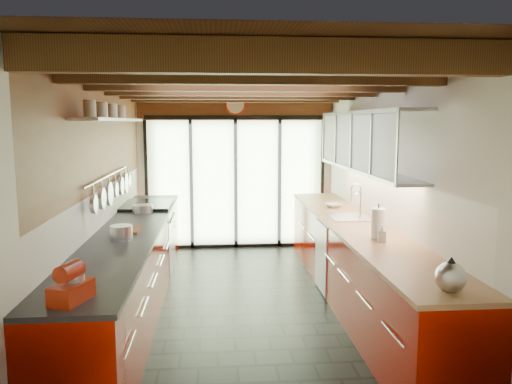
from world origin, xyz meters
TOP-DOWN VIEW (x-y plane):
  - ground at (0.00, 0.00)m, footprint 5.50×5.50m
  - room_shell at (0.00, 0.00)m, footprint 5.50×5.50m
  - ceiling_beams at (-0.00, 0.38)m, footprint 3.14×5.06m
  - glass_door at (0.00, 2.69)m, footprint 2.95×0.10m
  - left_counter at (-1.28, 0.00)m, footprint 0.68×5.00m
  - range_stove at (-1.28, 1.45)m, footprint 0.66×0.90m
  - right_counter at (1.27, 0.00)m, footprint 0.68×5.00m
  - sink_assembly at (1.29, 0.40)m, footprint 0.45×0.52m
  - upper_cabinets_right at (1.43, 0.30)m, footprint 0.34×3.00m
  - left_wall_fixtures at (-1.47, 0.29)m, footprint 0.28×2.60m
  - stand_mixer at (-1.27, -2.24)m, footprint 0.26×0.33m
  - pot_large at (-1.27, -0.50)m, footprint 0.27×0.27m
  - pot_small at (-1.27, 0.98)m, footprint 0.29×0.29m
  - cutting_board at (-1.27, -0.16)m, footprint 0.26×0.36m
  - kettle at (1.27, -2.25)m, footprint 0.22×0.27m
  - paper_towel at (1.27, -0.71)m, footprint 0.14×0.14m
  - soap_bottle at (1.27, -0.83)m, footprint 0.09×0.09m
  - bowl at (1.27, 1.14)m, footprint 0.27×0.27m

SIDE VIEW (x-z plane):
  - ground at x=0.00m, z-range 0.00..0.00m
  - right_counter at x=1.27m, z-range 0.00..0.92m
  - left_counter at x=-1.28m, z-range 0.00..0.92m
  - range_stove at x=-1.28m, z-range -0.01..0.96m
  - cutting_board at x=-1.27m, z-range 0.92..0.95m
  - bowl at x=1.27m, z-range 0.92..0.97m
  - sink_assembly at x=1.29m, z-range 0.75..1.17m
  - pot_small at x=-1.27m, z-range 0.92..1.02m
  - pot_large at x=-1.27m, z-range 0.92..1.06m
  - soap_bottle at x=1.27m, z-range 0.92..1.09m
  - stand_mixer at x=-1.27m, z-range 0.89..1.16m
  - kettle at x=1.27m, z-range 0.90..1.16m
  - paper_towel at x=1.27m, z-range 0.89..1.25m
  - room_shell at x=0.00m, z-range -1.10..4.40m
  - glass_door at x=0.00m, z-range 0.21..3.11m
  - left_wall_fixtures at x=-1.47m, z-range 1.31..2.26m
  - upper_cabinets_right at x=1.43m, z-range 0.35..3.35m
  - ceiling_beams at x=0.00m, z-range 0.01..4.91m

